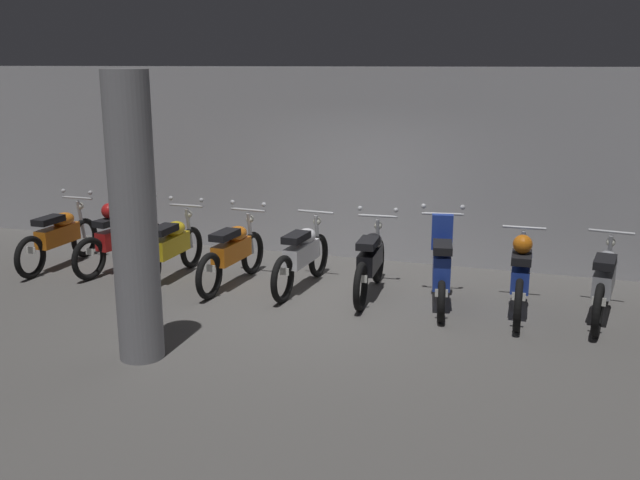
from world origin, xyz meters
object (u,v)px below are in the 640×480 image
Objects in this scene: motorbike_slot_0 at (59,236)px; motorbike_slot_4 at (302,255)px; motorbike_slot_1 at (121,236)px; motorbike_slot_2 at (171,246)px; motorbike_slot_5 at (370,261)px; support_pillar at (134,220)px; motorbike_slot_8 at (604,281)px; motorbike_slot_3 at (233,252)px; motorbike_slot_6 at (441,267)px; motorbike_slot_7 at (521,274)px.

motorbike_slot_0 is 4.01m from motorbike_slot_4.
motorbike_slot_2 is at bearing -11.41° from motorbike_slot_1.
motorbike_slot_5 is at bearing -0.70° from motorbike_slot_1.
motorbike_slot_2 is 1.00× the size of motorbike_slot_5.
motorbike_slot_2 is (2.01, -0.03, 0.00)m from motorbike_slot_0.
motorbike_slot_0 is 5.01m from motorbike_slot_5.
support_pillar reaches higher than motorbike_slot_5.
motorbike_slot_8 is (6.02, 0.13, -0.00)m from motorbike_slot_2.
motorbike_slot_2 is 1.00m from motorbike_slot_3.
motorbike_slot_5 is 3.01m from motorbike_slot_8.
motorbike_slot_6 is at bearing -4.41° from motorbike_slot_4.
support_pillar reaches higher than motorbike_slot_7.
motorbike_slot_6 is 2.02m from motorbike_slot_8.
motorbike_slot_3 is at bearing -0.99° from motorbike_slot_2.
motorbike_slot_8 is at bearing 1.22° from motorbike_slot_2.
motorbike_slot_8 is 5.74m from support_pillar.
motorbike_slot_2 is at bearing -177.09° from motorbike_slot_5.
motorbike_slot_8 is at bearing -0.37° from motorbike_slot_4.
motorbike_slot_4 is 1.00× the size of motorbike_slot_8.
motorbike_slot_0 is at bearing -178.20° from motorbike_slot_4.
motorbike_slot_1 reaches higher than motorbike_slot_8.
support_pillar is (-2.86, -2.72, 1.01)m from motorbike_slot_6.
motorbike_slot_0 is at bearing -178.58° from motorbike_slot_5.
motorbike_slot_2 is 5.01m from motorbike_slot_7.
motorbike_slot_5 is 3.58m from support_pillar.
motorbike_slot_3 is 0.63× the size of support_pillar.
motorbike_slot_6 is at bearing -8.69° from motorbike_slot_5.
motorbike_slot_4 and motorbike_slot_8 have the same top height.
motorbike_slot_1 is 0.99× the size of motorbike_slot_3.
motorbike_slot_6 is (4.00, 0.00, 0.04)m from motorbike_slot_2.
support_pillar is at bearing -41.05° from motorbike_slot_0.
motorbike_slot_1 is 0.99× the size of motorbike_slot_4.
motorbike_slot_2 and motorbike_slot_5 have the same top height.
motorbike_slot_0 and motorbike_slot_2 have the same top height.
motorbike_slot_6 is at bearing -2.30° from motorbike_slot_1.
support_pillar is (-1.86, -2.87, 1.05)m from motorbike_slot_5.
motorbike_slot_1 is 5.01m from motorbike_slot_6.
motorbike_slot_7 is at bearing -2.63° from motorbike_slot_4.
motorbike_slot_6 reaches higher than motorbike_slot_5.
motorbike_slot_7 is (3.01, -0.14, 0.04)m from motorbike_slot_4.
motorbike_slot_4 is 4.01m from motorbike_slot_8.
motorbike_slot_5 is at bearing 176.11° from motorbike_slot_7.
motorbike_slot_3 is (1.00, -0.02, 0.00)m from motorbike_slot_2.
motorbike_slot_3 is at bearing -6.24° from motorbike_slot_1.
motorbike_slot_1 is 6.02m from motorbike_slot_7.
support_pillar is (3.15, -2.75, 1.05)m from motorbike_slot_0.
motorbike_slot_2 and motorbike_slot_3 have the same top height.
motorbike_slot_8 is (1.01, 0.11, -0.04)m from motorbike_slot_7.
motorbike_slot_3 is 1.00× the size of motorbike_slot_4.
motorbike_slot_1 and motorbike_slot_5 have the same top height.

